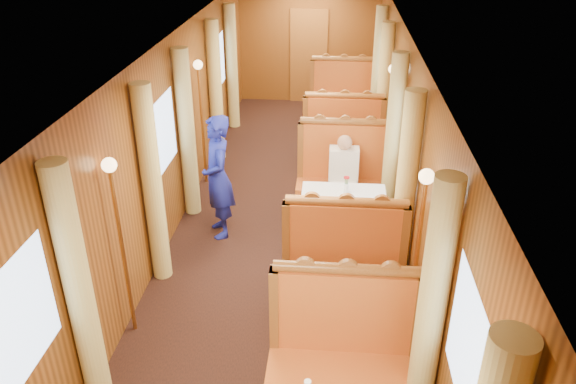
# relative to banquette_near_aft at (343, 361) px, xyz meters

# --- Properties ---
(floor) EXTENTS (3.00, 12.00, 0.01)m
(floor) POSITION_rel_banquette_near_aft_xyz_m (-0.75, 2.49, -0.42)
(floor) COLOR black
(floor) RESTS_ON ground
(ceiling) EXTENTS (3.00, 12.00, 0.01)m
(ceiling) POSITION_rel_banquette_near_aft_xyz_m (-0.75, 2.49, 2.08)
(ceiling) COLOR silver
(ceiling) RESTS_ON wall_left
(wall_far) EXTENTS (3.00, 0.01, 2.50)m
(wall_far) POSITION_rel_banquette_near_aft_xyz_m (-0.75, 8.49, 0.83)
(wall_far) COLOR brown
(wall_far) RESTS_ON floor
(wall_left) EXTENTS (0.01, 12.00, 2.50)m
(wall_left) POSITION_rel_banquette_near_aft_xyz_m (-2.25, 2.49, 0.83)
(wall_left) COLOR brown
(wall_left) RESTS_ON floor
(wall_right) EXTENTS (0.01, 12.00, 2.50)m
(wall_right) POSITION_rel_banquette_near_aft_xyz_m (0.75, 2.49, 0.83)
(wall_right) COLOR brown
(wall_right) RESTS_ON floor
(doorway_far) EXTENTS (0.80, 0.04, 2.00)m
(doorway_far) POSITION_rel_banquette_near_aft_xyz_m (-0.75, 8.46, 0.58)
(doorway_far) COLOR brown
(doorway_far) RESTS_ON floor
(banquette_near_aft) EXTENTS (1.30, 0.55, 1.34)m
(banquette_near_aft) POSITION_rel_banquette_near_aft_xyz_m (0.00, 0.00, 0.00)
(banquette_near_aft) COLOR #AB3213
(banquette_near_aft) RESTS_ON floor
(table_mid) EXTENTS (1.05, 0.72, 0.75)m
(table_mid) POSITION_rel_banquette_near_aft_xyz_m (0.00, 2.49, -0.05)
(table_mid) COLOR white
(table_mid) RESTS_ON floor
(banquette_mid_fwd) EXTENTS (1.30, 0.55, 1.34)m
(banquette_mid_fwd) POSITION_rel_banquette_near_aft_xyz_m (0.00, 1.47, 0.00)
(banquette_mid_fwd) COLOR #AB3213
(banquette_mid_fwd) RESTS_ON floor
(banquette_mid_aft) EXTENTS (1.30, 0.55, 1.34)m
(banquette_mid_aft) POSITION_rel_banquette_near_aft_xyz_m (0.00, 3.50, 0.00)
(banquette_mid_aft) COLOR #AB3213
(banquette_mid_aft) RESTS_ON floor
(table_far) EXTENTS (1.05, 0.72, 0.75)m
(table_far) POSITION_rel_banquette_near_aft_xyz_m (0.00, 5.99, -0.05)
(table_far) COLOR white
(table_far) RESTS_ON floor
(banquette_far_fwd) EXTENTS (1.30, 0.55, 1.34)m
(banquette_far_fwd) POSITION_rel_banquette_near_aft_xyz_m (0.00, 4.97, 0.00)
(banquette_far_fwd) COLOR #AB3213
(banquette_far_fwd) RESTS_ON floor
(banquette_far_aft) EXTENTS (1.30, 0.55, 1.34)m
(banquette_far_aft) POSITION_rel_banquette_near_aft_xyz_m (0.00, 7.00, 0.00)
(banquette_far_aft) COLOR #AB3213
(banquette_far_aft) RESTS_ON floor
(rose_vase_mid) EXTENTS (0.06, 0.06, 0.36)m
(rose_vase_mid) POSITION_rel_banquette_near_aft_xyz_m (0.02, 2.52, 0.50)
(rose_vase_mid) COLOR silver
(rose_vase_mid) RESTS_ON table_mid
(rose_vase_far) EXTENTS (0.06, 0.06, 0.36)m
(rose_vase_far) POSITION_rel_banquette_near_aft_xyz_m (0.02, 5.98, 0.50)
(rose_vase_far) COLOR silver
(rose_vase_far) RESTS_ON table_far
(window_left_near) EXTENTS (0.01, 1.20, 0.90)m
(window_left_near) POSITION_rel_banquette_near_aft_xyz_m (-2.24, -1.01, 1.03)
(window_left_near) COLOR #93ADD1
(window_left_near) RESTS_ON wall_left
(curtain_left_near_b) EXTENTS (0.22, 0.22, 2.35)m
(curtain_left_near_b) POSITION_rel_banquette_near_aft_xyz_m (-2.13, -0.23, 0.75)
(curtain_left_near_b) COLOR tan
(curtain_left_near_b) RESTS_ON floor
(window_right_near) EXTENTS (0.01, 1.20, 0.90)m
(window_right_near) POSITION_rel_banquette_near_aft_xyz_m (0.74, -1.01, 1.03)
(window_right_near) COLOR #93ADD1
(window_right_near) RESTS_ON wall_right
(curtain_right_near_b) EXTENTS (0.22, 0.22, 2.35)m
(curtain_right_near_b) POSITION_rel_banquette_near_aft_xyz_m (0.63, -0.23, 0.75)
(curtain_right_near_b) COLOR tan
(curtain_right_near_b) RESTS_ON floor
(window_left_mid) EXTENTS (0.01, 1.20, 0.90)m
(window_left_mid) POSITION_rel_banquette_near_aft_xyz_m (-2.24, 2.49, 1.03)
(window_left_mid) COLOR #93ADD1
(window_left_mid) RESTS_ON wall_left
(curtain_left_mid_a) EXTENTS (0.22, 0.22, 2.35)m
(curtain_left_mid_a) POSITION_rel_banquette_near_aft_xyz_m (-2.13, 1.71, 0.75)
(curtain_left_mid_a) COLOR tan
(curtain_left_mid_a) RESTS_ON floor
(curtain_left_mid_b) EXTENTS (0.22, 0.22, 2.35)m
(curtain_left_mid_b) POSITION_rel_banquette_near_aft_xyz_m (-2.13, 3.27, 0.75)
(curtain_left_mid_b) COLOR tan
(curtain_left_mid_b) RESTS_ON floor
(window_right_mid) EXTENTS (0.01, 1.20, 0.90)m
(window_right_mid) POSITION_rel_banquette_near_aft_xyz_m (0.74, 2.49, 1.03)
(window_right_mid) COLOR #93ADD1
(window_right_mid) RESTS_ON wall_right
(curtain_right_mid_a) EXTENTS (0.22, 0.22, 2.35)m
(curtain_right_mid_a) POSITION_rel_banquette_near_aft_xyz_m (0.63, 1.71, 0.75)
(curtain_right_mid_a) COLOR tan
(curtain_right_mid_a) RESTS_ON floor
(curtain_right_mid_b) EXTENTS (0.22, 0.22, 2.35)m
(curtain_right_mid_b) POSITION_rel_banquette_near_aft_xyz_m (0.63, 3.27, 0.75)
(curtain_right_mid_b) COLOR tan
(curtain_right_mid_b) RESTS_ON floor
(window_left_far) EXTENTS (0.01, 1.20, 0.90)m
(window_left_far) POSITION_rel_banquette_near_aft_xyz_m (-2.24, 5.99, 1.03)
(window_left_far) COLOR #93ADD1
(window_left_far) RESTS_ON wall_left
(curtain_left_far_a) EXTENTS (0.22, 0.22, 2.35)m
(curtain_left_far_a) POSITION_rel_banquette_near_aft_xyz_m (-2.13, 5.21, 0.75)
(curtain_left_far_a) COLOR tan
(curtain_left_far_a) RESTS_ON floor
(curtain_left_far_b) EXTENTS (0.22, 0.22, 2.35)m
(curtain_left_far_b) POSITION_rel_banquette_near_aft_xyz_m (-2.13, 6.77, 0.75)
(curtain_left_far_b) COLOR tan
(curtain_left_far_b) RESTS_ON floor
(window_right_far) EXTENTS (0.01, 1.20, 0.90)m
(window_right_far) POSITION_rel_banquette_near_aft_xyz_m (0.74, 5.99, 1.03)
(window_right_far) COLOR #93ADD1
(window_right_far) RESTS_ON wall_right
(curtain_right_far_a) EXTENTS (0.22, 0.22, 2.35)m
(curtain_right_far_a) POSITION_rel_banquette_near_aft_xyz_m (0.63, 5.21, 0.75)
(curtain_right_far_a) COLOR tan
(curtain_right_far_a) RESTS_ON floor
(curtain_right_far_b) EXTENTS (0.22, 0.22, 2.35)m
(curtain_right_far_b) POSITION_rel_banquette_near_aft_xyz_m (0.63, 6.77, 0.75)
(curtain_right_far_b) COLOR tan
(curtain_right_far_b) RESTS_ON floor
(sconce_left_fore) EXTENTS (0.14, 0.14, 1.95)m
(sconce_left_fore) POSITION_rel_banquette_near_aft_xyz_m (-2.15, 0.74, 0.96)
(sconce_left_fore) COLOR #BF8C3F
(sconce_left_fore) RESTS_ON floor
(sconce_right_fore) EXTENTS (0.14, 0.14, 1.95)m
(sconce_right_fore) POSITION_rel_banquette_near_aft_xyz_m (0.65, 0.74, 0.96)
(sconce_right_fore) COLOR #BF8C3F
(sconce_right_fore) RESTS_ON floor
(sconce_left_aft) EXTENTS (0.14, 0.14, 1.95)m
(sconce_left_aft) POSITION_rel_banquette_near_aft_xyz_m (-2.15, 4.24, 0.96)
(sconce_left_aft) COLOR #BF8C3F
(sconce_left_aft) RESTS_ON floor
(sconce_right_aft) EXTENTS (0.14, 0.14, 1.95)m
(sconce_right_aft) POSITION_rel_banquette_near_aft_xyz_m (0.65, 4.24, 0.96)
(sconce_right_aft) COLOR #BF8C3F
(sconce_right_aft) RESTS_ON floor
(steward) EXTENTS (0.59, 0.71, 1.65)m
(steward) POSITION_rel_banquette_near_aft_xyz_m (-1.62, 2.71, 0.40)
(steward) COLOR navy
(steward) RESTS_ON floor
(passenger) EXTENTS (0.40, 0.44, 0.76)m
(passenger) POSITION_rel_banquette_near_aft_xyz_m (-0.00, 3.30, 0.32)
(passenger) COLOR beige
(passenger) RESTS_ON banquette_mid_aft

